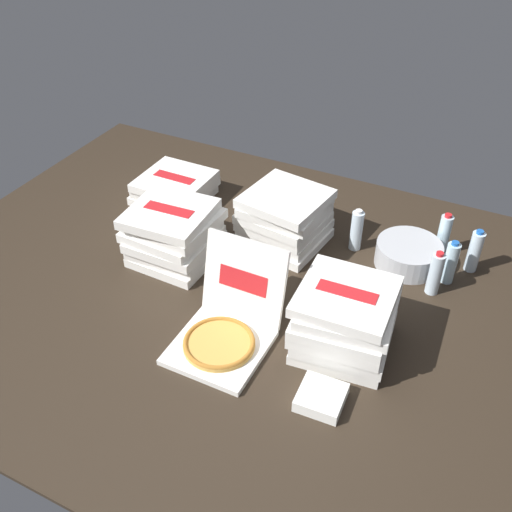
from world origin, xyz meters
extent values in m
cube|color=#2D2319|center=(0.00, 0.00, -0.01)|extent=(3.20, 2.40, 0.02)
cube|color=white|center=(0.10, -0.38, 0.01)|extent=(0.37, 0.37, 0.03)
cylinder|color=gold|center=(0.10, -0.38, 0.04)|extent=(0.30, 0.30, 0.02)
torus|color=#B1712A|center=(0.10, -0.38, 0.04)|extent=(0.30, 0.30, 0.02)
cube|color=white|center=(0.10, -0.15, 0.21)|extent=(0.37, 0.11, 0.37)
cube|color=red|center=(0.10, -0.16, 0.21)|extent=(0.22, 0.02, 0.09)
cube|color=white|center=(0.54, -0.12, 0.02)|extent=(0.41, 0.41, 0.05)
cube|color=red|center=(0.54, -0.12, 0.05)|extent=(0.25, 0.09, 0.00)
cube|color=white|center=(0.55, -0.12, 0.07)|extent=(0.41, 0.41, 0.05)
cube|color=red|center=(0.55, -0.12, 0.10)|extent=(0.25, 0.09, 0.00)
cube|color=white|center=(0.54, -0.13, 0.12)|extent=(0.41, 0.41, 0.05)
cube|color=red|center=(0.54, -0.13, 0.14)|extent=(0.25, 0.09, 0.00)
cube|color=white|center=(0.53, -0.13, 0.17)|extent=(0.41, 0.41, 0.05)
cube|color=white|center=(0.55, -0.11, 0.21)|extent=(0.41, 0.41, 0.05)
cube|color=white|center=(0.53, -0.11, 0.26)|extent=(0.39, 0.39, 0.05)
cube|color=red|center=(0.53, -0.11, 0.29)|extent=(0.24, 0.08, 0.00)
cube|color=white|center=(0.03, 0.44, 0.02)|extent=(0.42, 0.42, 0.05)
cube|color=white|center=(0.02, 0.45, 0.07)|extent=(0.41, 0.41, 0.05)
cube|color=white|center=(0.01, 0.45, 0.12)|extent=(0.42, 0.42, 0.05)
cube|color=white|center=(0.01, 0.44, 0.17)|extent=(0.41, 0.41, 0.05)
cube|color=red|center=(0.01, 0.44, 0.19)|extent=(0.25, 0.09, 0.00)
cube|color=white|center=(0.02, 0.45, 0.21)|extent=(0.39, 0.39, 0.05)
cube|color=white|center=(0.02, 0.44, 0.26)|extent=(0.42, 0.42, 0.05)
cube|color=white|center=(-0.72, 0.53, 0.02)|extent=(0.39, 0.39, 0.05)
cube|color=red|center=(-0.72, 0.53, 0.05)|extent=(0.24, 0.08, 0.00)
cube|color=white|center=(-0.70, 0.54, 0.07)|extent=(0.38, 0.38, 0.05)
cube|color=red|center=(-0.70, 0.54, 0.10)|extent=(0.24, 0.07, 0.00)
cube|color=white|center=(-0.70, 0.54, 0.12)|extent=(0.37, 0.37, 0.05)
cube|color=red|center=(-0.70, 0.54, 0.14)|extent=(0.24, 0.07, 0.00)
cube|color=white|center=(-0.40, 0.08, 0.02)|extent=(0.38, 0.38, 0.05)
cube|color=white|center=(-0.40, 0.09, 0.07)|extent=(0.38, 0.38, 0.05)
cube|color=white|center=(-0.40, 0.07, 0.12)|extent=(0.37, 0.37, 0.05)
cube|color=red|center=(-0.40, 0.07, 0.14)|extent=(0.24, 0.07, 0.00)
cube|color=white|center=(-0.42, 0.07, 0.17)|extent=(0.39, 0.39, 0.05)
cube|color=red|center=(-0.42, 0.07, 0.19)|extent=(0.24, 0.08, 0.00)
cube|color=white|center=(-0.40, 0.09, 0.21)|extent=(0.39, 0.39, 0.05)
cube|color=white|center=(-0.42, 0.07, 0.26)|extent=(0.39, 0.39, 0.05)
cube|color=red|center=(-0.42, 0.07, 0.29)|extent=(0.25, 0.08, 0.00)
cylinder|color=#B7BABF|center=(0.64, 0.53, 0.06)|extent=(0.32, 0.32, 0.12)
cylinder|color=silver|center=(0.37, 0.55, 0.11)|extent=(0.06, 0.06, 0.21)
cylinder|color=white|center=(0.37, 0.55, 0.22)|extent=(0.03, 0.03, 0.02)
cylinder|color=silver|center=(0.80, 0.38, 0.11)|extent=(0.06, 0.06, 0.21)
cylinder|color=red|center=(0.80, 0.38, 0.22)|extent=(0.03, 0.03, 0.02)
cylinder|color=silver|center=(0.77, 0.71, 0.11)|extent=(0.06, 0.06, 0.21)
cylinder|color=red|center=(0.77, 0.71, 0.22)|extent=(0.03, 0.03, 0.02)
cylinder|color=silver|center=(0.84, 0.49, 0.11)|extent=(0.06, 0.06, 0.21)
cylinder|color=blue|center=(0.84, 0.49, 0.22)|extent=(0.03, 0.03, 0.02)
cylinder|color=silver|center=(0.93, 0.63, 0.11)|extent=(0.06, 0.06, 0.21)
cylinder|color=blue|center=(0.93, 0.63, 0.22)|extent=(0.03, 0.03, 0.02)
cube|color=white|center=(0.57, -0.44, 0.03)|extent=(0.18, 0.18, 0.05)
camera|label=1|loc=(0.99, -1.82, 1.81)|focal=41.27mm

